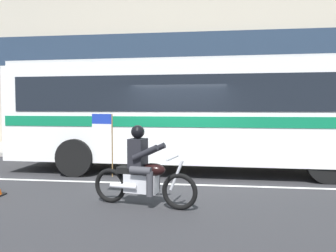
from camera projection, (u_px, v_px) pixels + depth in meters
ground_plane at (178, 179)px, 8.90m from camera, size 60.00×60.00×0.00m
sidewalk_curb at (190, 152)px, 13.94m from camera, size 28.00×3.80×0.15m
lane_center_stripe at (176, 184)px, 8.30m from camera, size 26.60×0.14×0.01m
office_building_facade at (194, 5)px, 15.85m from camera, size 28.00×0.89×13.43m
transit_bus at (204, 108)px, 9.89m from camera, size 11.39×2.88×3.22m
motorcycle_with_rider at (142, 172)px, 6.45m from camera, size 2.16×0.73×1.78m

